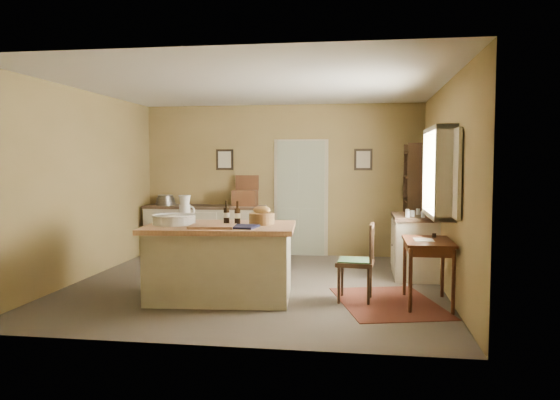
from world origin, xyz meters
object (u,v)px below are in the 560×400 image
(sideboard, at_px, (206,229))
(right_cabinet, at_px, (414,245))
(work_island, at_px, (220,259))
(writing_desk, at_px, (428,248))
(shelving_unit, at_px, (418,204))
(desk_chair, at_px, (355,263))

(sideboard, relative_size, right_cabinet, 1.91)
(work_island, relative_size, sideboard, 0.88)
(writing_desk, xyz_separation_m, shelving_unit, (0.15, 2.71, 0.32))
(right_cabinet, relative_size, shelving_unit, 0.57)
(work_island, bearing_deg, right_cabinet, 29.46)
(writing_desk, bearing_deg, sideboard, 140.54)
(right_cabinet, bearing_deg, desk_chair, -118.02)
(desk_chair, height_order, right_cabinet, right_cabinet)
(work_island, xyz_separation_m, desk_chair, (1.64, 0.12, -0.02))
(work_island, height_order, desk_chair, work_island)
(desk_chair, relative_size, shelving_unit, 0.47)
(desk_chair, height_order, shelving_unit, shelving_unit)
(right_cabinet, xyz_separation_m, shelving_unit, (0.15, 1.08, 0.53))
(work_island, height_order, writing_desk, work_island)
(sideboard, bearing_deg, writing_desk, -39.46)
(writing_desk, bearing_deg, desk_chair, 176.54)
(sideboard, height_order, writing_desk, sideboard)
(sideboard, distance_m, writing_desk, 4.59)
(right_cabinet, bearing_deg, work_island, -145.61)
(desk_chair, distance_m, shelving_unit, 2.89)
(work_island, xyz_separation_m, shelving_unit, (2.64, 2.78, 0.51))
(writing_desk, bearing_deg, shelving_unit, 86.79)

